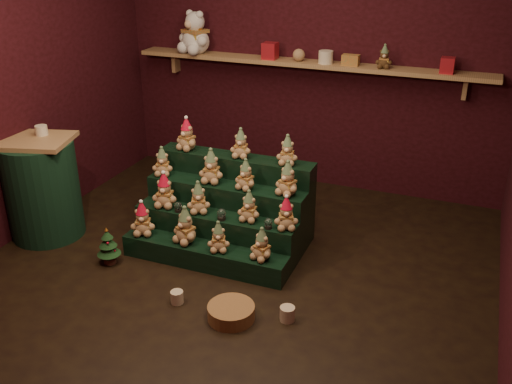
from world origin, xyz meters
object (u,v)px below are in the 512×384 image
at_px(snow_globe_c, 268,223).
at_px(mini_christmas_tree, 108,246).
at_px(snow_globe_a, 178,207).
at_px(snow_globe_b, 221,214).
at_px(mug_right, 287,314).
at_px(riser_tier_front, 204,256).
at_px(mug_left, 177,297).
at_px(wicker_basket, 231,312).
at_px(brown_bear, 384,57).
at_px(white_bear, 195,26).
at_px(side_table, 42,188).

relative_size(snow_globe_c, mini_christmas_tree, 0.26).
xyz_separation_m(snow_globe_a, snow_globe_b, (0.40, 0.00, 0.01)).
bearing_deg(mug_right, snow_globe_c, 121.87).
height_order(riser_tier_front, mini_christmas_tree, mini_christmas_tree).
relative_size(snow_globe_b, mug_left, 1.01).
distance_m(wicker_basket, brown_bear, 2.80).
bearing_deg(snow_globe_c, brown_bear, 73.13).
relative_size(snow_globe_a, mini_christmas_tree, 0.26).
bearing_deg(snow_globe_b, mug_left, -93.77).
height_order(snow_globe_b, white_bear, white_bear).
distance_m(snow_globe_a, white_bear, 2.15).
bearing_deg(snow_globe_a, snow_globe_c, 0.00).
xyz_separation_m(snow_globe_c, brown_bear, (0.51, 1.67, 1.02)).
bearing_deg(mug_right, mug_left, -172.82).
xyz_separation_m(mug_left, white_bear, (-1.00, 2.36, 1.54)).
distance_m(snow_globe_b, wicker_basket, 0.90).
height_order(snow_globe_a, wicker_basket, snow_globe_a).
xyz_separation_m(riser_tier_front, side_table, (-1.54, -0.03, 0.36)).
bearing_deg(side_table, mini_christmas_tree, -31.40).
xyz_separation_m(mini_christmas_tree, white_bear, (-0.22, 2.08, 1.43)).
bearing_deg(mug_left, mini_christmas_tree, 160.21).
distance_m(mug_left, mug_right, 0.82).
relative_size(side_table, white_bear, 1.66).
distance_m(wicker_basket, white_bear, 3.19).
distance_m(riser_tier_front, white_bear, 2.55).
height_order(snow_globe_a, snow_globe_c, same).
relative_size(riser_tier_front, wicker_basket, 4.20).
xyz_separation_m(snow_globe_b, wicker_basket, (0.40, -0.72, -0.36)).
xyz_separation_m(mug_left, mug_right, (0.82, 0.10, 0.01)).
bearing_deg(snow_globe_c, snow_globe_a, 180.00).
relative_size(mini_christmas_tree, mug_left, 3.47).
relative_size(snow_globe_c, white_bear, 0.16).
bearing_deg(snow_globe_b, white_bear, 121.98).
distance_m(snow_globe_c, brown_bear, 2.02).
distance_m(mug_right, brown_bear, 2.65).
relative_size(snow_globe_b, mug_right, 0.90).
bearing_deg(mug_left, snow_globe_b, 86.23).
distance_m(mug_left, brown_bear, 2.90).
bearing_deg(snow_globe_c, side_table, -174.66).
xyz_separation_m(snow_globe_c, side_table, (-2.03, -0.19, 0.04)).
distance_m(riser_tier_front, brown_bear, 2.48).
bearing_deg(snow_globe_b, snow_globe_a, 180.00).
relative_size(snow_globe_b, brown_bear, 0.45).
bearing_deg(snow_globe_c, wicker_basket, -90.32).
relative_size(riser_tier_front, side_table, 1.55).
bearing_deg(brown_bear, mug_right, -100.99).
bearing_deg(riser_tier_front, mug_left, -85.34).
relative_size(riser_tier_front, snow_globe_a, 16.39).
distance_m(riser_tier_front, mug_left, 0.54).
height_order(riser_tier_front, white_bear, white_bear).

